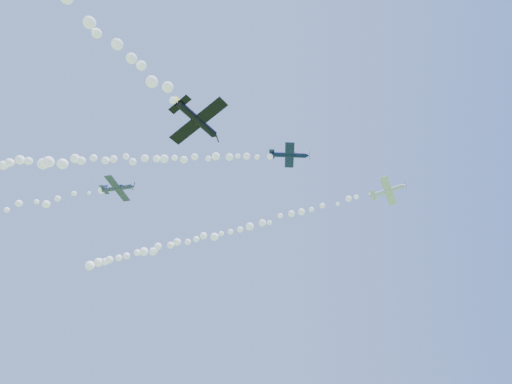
{
  "coord_description": "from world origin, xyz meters",
  "views": [
    {
      "loc": [
        2.57,
        -68.36,
        2.0
      ],
      "look_at": [
        0.4,
        -8.83,
        45.3
      ],
      "focal_mm": 30.0,
      "sensor_mm": 36.0,
      "label": 1
    }
  ],
  "objects_px": {
    "plane_navy": "(289,155)",
    "plane_grey": "(118,188)",
    "plane_white": "(388,191)",
    "plane_black": "(198,121)"
  },
  "relations": [
    {
      "from": "plane_white",
      "to": "plane_black",
      "type": "relative_size",
      "value": 0.94
    },
    {
      "from": "plane_white",
      "to": "plane_grey",
      "type": "height_order",
      "value": "plane_white"
    },
    {
      "from": "plane_navy",
      "to": "plane_grey",
      "type": "xyz_separation_m",
      "value": [
        -30.44,
        1.49,
        -5.49
      ]
    },
    {
      "from": "plane_white",
      "to": "plane_black",
      "type": "height_order",
      "value": "plane_white"
    },
    {
      "from": "plane_grey",
      "to": "plane_white",
      "type": "bearing_deg",
      "value": 21.75
    },
    {
      "from": "plane_white",
      "to": "plane_navy",
      "type": "relative_size",
      "value": 0.9
    },
    {
      "from": "plane_white",
      "to": "plane_navy",
      "type": "distance_m",
      "value": 20.96
    },
    {
      "from": "plane_grey",
      "to": "plane_black",
      "type": "xyz_separation_m",
      "value": [
        18.13,
        -22.72,
        -6.99
      ]
    },
    {
      "from": "plane_navy",
      "to": "plane_grey",
      "type": "relative_size",
      "value": 1.12
    },
    {
      "from": "plane_navy",
      "to": "plane_black",
      "type": "bearing_deg",
      "value": -119.98
    }
  ]
}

